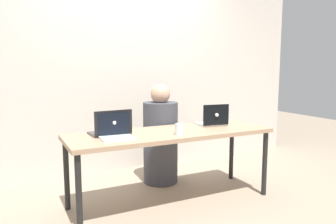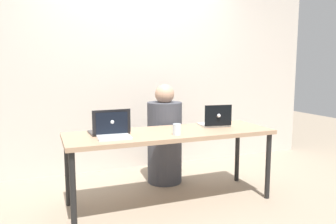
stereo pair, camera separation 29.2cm
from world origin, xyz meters
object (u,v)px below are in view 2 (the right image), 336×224
Objects in this scene: laptop_back_right at (215,121)px; laptop_back_left at (110,128)px; person_at_center at (165,139)px; water_glass_center at (177,130)px; laptop_front_left at (113,132)px.

laptop_back_left is at bearing 6.28° from laptop_back_right.
laptop_back_left reaches higher than laptop_back_right.
person_at_center is 0.89m from laptop_back_left.
laptop_back_right is 3.10× the size of water_glass_center.
person_at_center is 0.80m from water_glass_center.
laptop_front_left is 0.57m from water_glass_center.
laptop_back_right is at bearing 133.30° from person_at_center.
laptop_back_left is at bearing 36.85° from person_at_center.
laptop_back_right reaches higher than water_glass_center.
laptop_back_left reaches higher than water_glass_center.
person_at_center reaches higher than water_glass_center.
laptop_back_left reaches higher than laptop_front_left.
laptop_back_right is (0.39, -0.47, 0.26)m from person_at_center.
person_at_center reaches higher than laptop_back_left.
person_at_center is 0.66m from laptop_back_right.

